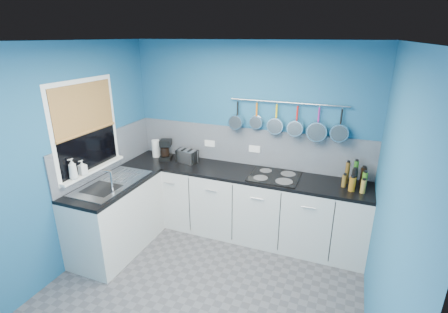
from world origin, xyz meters
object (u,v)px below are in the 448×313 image
Objects in this scene: coffee_maker at (165,150)px; paper_towel at (156,148)px; hob at (275,176)px; canister at (190,158)px; soap_bottle_b at (82,167)px; soap_bottle_a at (73,169)px; toaster at (187,156)px.

paper_towel is at bearing 147.00° from coffee_maker.
paper_towel is 0.41× the size of hob.
canister is 1.20m from hob.
canister is (0.56, -0.02, -0.06)m from paper_towel.
canister is at bearing 55.79° from soap_bottle_b.
soap_bottle_a is 1.88× the size of canister.
paper_towel is at bearing 176.98° from hob.
paper_towel reaches higher than canister.
toaster is (0.52, -0.03, -0.04)m from paper_towel.
paper_towel is 1.93× the size of canister.
toaster is 0.45× the size of hob.
toaster is at bearing 57.02° from soap_bottle_b.
canister is at bearing -12.28° from coffee_maker.
soap_bottle_b is 0.29× the size of hob.
coffee_maker is 1.57m from hob.
canister is (0.78, 1.28, -0.21)m from soap_bottle_a.
canister is at bearing 28.97° from toaster.
soap_bottle_b is at bearing -108.10° from toaster.
hob is at bearing 31.52° from soap_bottle_a.
paper_towel is at bearing -168.72° from toaster.
paper_towel is at bearing 79.30° from soap_bottle_b.
hob is at bearing -18.64° from coffee_maker.
paper_towel is (0.22, 1.17, -0.11)m from soap_bottle_b.
paper_towel is 0.86× the size of coffee_maker.
coffee_maker is (0.19, -0.05, 0.02)m from paper_towel.
canister is (0.37, 0.03, -0.08)m from coffee_maker.
paper_towel is 0.56m from canister.
coffee_maker reaches higher than toaster.
soap_bottle_a is 2.34m from hob.
coffee_maker is at bearing -15.78° from paper_towel.
coffee_maker is at bearing -161.39° from toaster.
soap_bottle_a is 1.52m from canister.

